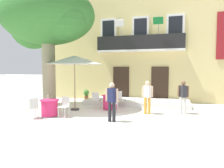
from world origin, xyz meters
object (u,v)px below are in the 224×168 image
Objects in this scene: cafe_chair_middle_1 at (115,102)px; pedestrian_mid_plaza at (183,95)px; cafe_chair_middle_2 at (120,98)px; cafe_umbrella at (74,60)px; cafe_chair_near_tree_1 at (50,102)px; pedestrian_near_entrance at (112,100)px; cafe_table_near_tree at (50,108)px; pedestrian_by_tree at (147,95)px; plane_tree at (47,19)px; cafe_chair_near_tree_0 at (65,105)px; ground_planter_left at (86,95)px; cafe_table_middle at (110,102)px; cafe_chair_middle_0 at (96,99)px; cafe_chair_near_tree_2 at (33,107)px.

pedestrian_mid_plaza reaches higher than cafe_chair_middle_1.
cafe_chair_middle_2 is 0.31× the size of cafe_umbrella.
cafe_umbrella is at bearing 49.45° from cafe_chair_near_tree_1.
pedestrian_near_entrance reaches higher than cafe_chair_middle_2.
cafe_table_near_tree is 4.59m from pedestrian_by_tree.
plane_tree is 7.13× the size of cafe_chair_middle_1.
cafe_chair_middle_1 is at bearing -171.19° from pedestrian_mid_plaza.
pedestrian_by_tree is at bearing -0.18° from plane_tree.
pedestrian_near_entrance is at bearing -5.65° from cafe_chair_near_tree_0.
pedestrian_by_tree is (1.20, 1.91, -0.01)m from pedestrian_near_entrance.
cafe_chair_middle_2 is (3.75, 1.23, -4.29)m from plane_tree.
cafe_chair_middle_2 reaches higher than ground_planter_left.
cafe_table_middle is at bearing 21.21° from cafe_umbrella.
cafe_chair_near_tree_1 is at bearing -139.06° from cafe_chair_middle_0.
cafe_chair_near_tree_2 is at bearing -155.62° from pedestrian_mid_plaza.
pedestrian_near_entrance is (0.84, -2.51, 0.52)m from cafe_table_middle.
pedestrian_mid_plaza is (4.43, -0.03, 0.37)m from cafe_chair_middle_0.
plane_tree is 2.24× the size of cafe_umbrella.
pedestrian_near_entrance is (1.59, -2.43, 0.38)m from cafe_chair_middle_0.
pedestrian_mid_plaza is at bearing 16.76° from pedestrian_by_tree.
cafe_chair_middle_0 is 0.57× the size of pedestrian_near_entrance.
plane_tree reaches higher than pedestrian_mid_plaza.
cafe_chair_middle_0 is at bearing 179.57° from pedestrian_mid_plaza.
cafe_table_near_tree is 3.18m from cafe_table_middle.
cafe_chair_middle_2 is at bearing 50.34° from cafe_chair_near_tree_2.
cafe_table_near_tree is 3.08m from pedestrian_near_entrance.
cafe_table_near_tree is at bearing -122.81° from cafe_chair_middle_0.
cafe_umbrella is 3.72× the size of ground_planter_left.
ground_planter_left is (-0.21, 4.72, 0.04)m from cafe_table_near_tree.
pedestrian_near_entrance is at bearing -24.64° from plane_tree.
cafe_chair_near_tree_2 is (-1.15, -0.66, 0.00)m from cafe_chair_near_tree_0.
cafe_chair_near_tree_0 is 0.31× the size of cafe_umbrella.
cafe_chair_middle_2 is at bearing -32.33° from ground_planter_left.
cafe_chair_near_tree_2 is 3.92m from cafe_table_middle.
cafe_chair_middle_0 is 1.36m from cafe_chair_middle_2.
cafe_table_near_tree is 2.80m from cafe_umbrella.
cafe_chair_near_tree_0 is at bearing -138.12° from cafe_chair_middle_1.
cafe_table_near_tree is at bearing -105.82° from cafe_umbrella.
cafe_table_middle is 2.70m from pedestrian_near_entrance.
ground_planter_left is at bearing 102.44° from cafe_umbrella.
pedestrian_by_tree is at bearing 21.90° from cafe_table_near_tree.
cafe_chair_middle_2 is 3.25m from cafe_umbrella.
cafe_chair_near_tree_2 is 3.21m from cafe_umbrella.
pedestrian_mid_plaza is at bearing 20.50° from cafe_table_near_tree.
cafe_chair_near_tree_1 is 3.06m from cafe_table_middle.
cafe_table_near_tree is at bearing -55.90° from plane_tree.
cafe_chair_near_tree_0 is 1.05× the size of cafe_table_middle.
cafe_chair_near_tree_1 and cafe_chair_near_tree_2 have the same top height.
pedestrian_near_entrance reaches higher than cafe_chair_near_tree_2.
cafe_umbrella reaches higher than pedestrian_mid_plaza.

